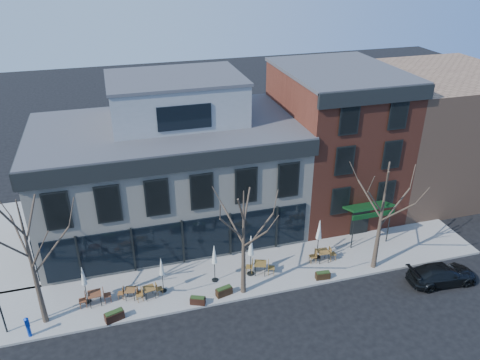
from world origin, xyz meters
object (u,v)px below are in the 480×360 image
object	(u,v)px
parked_sedan	(442,274)
cafe_set_0	(95,297)
umbrella_0	(83,278)
call_box	(28,326)

from	to	relation	value
parked_sedan	cafe_set_0	world-z (taller)	parked_sedan
cafe_set_0	umbrella_0	world-z (taller)	umbrella_0
call_box	cafe_set_0	xyz separation A→B (m)	(3.49, 1.63, -0.19)
call_box	umbrella_0	xyz separation A→B (m)	(3.02, 1.97, 1.10)
umbrella_0	cafe_set_0	bearing A→B (deg)	-35.76
parked_sedan	cafe_set_0	size ratio (longest dim) A/B	2.34
parked_sedan	call_box	bearing A→B (deg)	88.94
cafe_set_0	umbrella_0	size ratio (longest dim) A/B	0.75
call_box	umbrella_0	bearing A→B (deg)	33.03
call_box	umbrella_0	distance (m)	3.77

